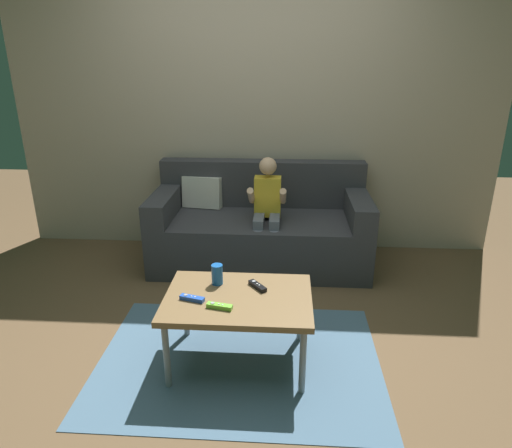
{
  "coord_description": "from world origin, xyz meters",
  "views": [
    {
      "loc": [
        0.27,
        -2.43,
        1.72
      ],
      "look_at": [
        0.08,
        0.5,
        0.6
      ],
      "focal_mm": 32.05,
      "sensor_mm": 36.0,
      "label": 1
    }
  ],
  "objects_px": {
    "game_remote_lime_center": "(219,306)",
    "game_remote_black_far_corner": "(257,286)",
    "soda_can": "(217,274)",
    "game_remote_blue_near_edge": "(192,298)",
    "couch": "(260,229)",
    "person_seated_on_couch": "(267,209)",
    "coffee_table": "(238,303)"
  },
  "relations": [
    {
      "from": "game_remote_lime_center",
      "to": "game_remote_black_far_corner",
      "type": "relative_size",
      "value": 1.09
    },
    {
      "from": "game_remote_black_far_corner",
      "to": "soda_can",
      "type": "bearing_deg",
      "value": 171.77
    },
    {
      "from": "game_remote_blue_near_edge",
      "to": "game_remote_lime_center",
      "type": "distance_m",
      "value": 0.18
    },
    {
      "from": "couch",
      "to": "soda_can",
      "type": "relative_size",
      "value": 14.62
    },
    {
      "from": "couch",
      "to": "game_remote_black_far_corner",
      "type": "bearing_deg",
      "value": -87.32
    },
    {
      "from": "person_seated_on_couch",
      "to": "soda_can",
      "type": "bearing_deg",
      "value": -102.95
    },
    {
      "from": "person_seated_on_couch",
      "to": "game_remote_lime_center",
      "type": "xyz_separation_m",
      "value": [
        -0.2,
        -1.35,
        -0.1
      ]
    },
    {
      "from": "person_seated_on_couch",
      "to": "soda_can",
      "type": "relative_size",
      "value": 7.68
    },
    {
      "from": "game_remote_lime_center",
      "to": "game_remote_black_far_corner",
      "type": "height_order",
      "value": "same"
    },
    {
      "from": "game_remote_blue_near_edge",
      "to": "game_remote_lime_center",
      "type": "xyz_separation_m",
      "value": [
        0.16,
        -0.07,
        0.0
      ]
    },
    {
      "from": "couch",
      "to": "game_remote_blue_near_edge",
      "type": "xyz_separation_m",
      "value": [
        -0.29,
        -1.45,
        0.15
      ]
    },
    {
      "from": "game_remote_blue_near_edge",
      "to": "game_remote_lime_center",
      "type": "relative_size",
      "value": 1.0
    },
    {
      "from": "coffee_table",
      "to": "game_remote_lime_center",
      "type": "relative_size",
      "value": 5.7
    },
    {
      "from": "coffee_table",
      "to": "game_remote_lime_center",
      "type": "xyz_separation_m",
      "value": [
        -0.09,
        -0.13,
        0.05
      ]
    },
    {
      "from": "game_remote_black_far_corner",
      "to": "soda_can",
      "type": "distance_m",
      "value": 0.25
    },
    {
      "from": "couch",
      "to": "game_remote_lime_center",
      "type": "xyz_separation_m",
      "value": [
        -0.13,
        -1.52,
        0.15
      ]
    },
    {
      "from": "game_remote_lime_center",
      "to": "coffee_table",
      "type": "bearing_deg",
      "value": 56.98
    },
    {
      "from": "couch",
      "to": "coffee_table",
      "type": "distance_m",
      "value": 1.39
    },
    {
      "from": "coffee_table",
      "to": "soda_can",
      "type": "xyz_separation_m",
      "value": [
        -0.14,
        0.14,
        0.1
      ]
    },
    {
      "from": "game_remote_blue_near_edge",
      "to": "game_remote_black_far_corner",
      "type": "distance_m",
      "value": 0.39
    },
    {
      "from": "couch",
      "to": "person_seated_on_couch",
      "type": "xyz_separation_m",
      "value": [
        0.07,
        -0.18,
        0.24
      ]
    },
    {
      "from": "couch",
      "to": "game_remote_black_far_corner",
      "type": "distance_m",
      "value": 1.29
    },
    {
      "from": "game_remote_lime_center",
      "to": "couch",
      "type": "bearing_deg",
      "value": 85.18
    },
    {
      "from": "game_remote_lime_center",
      "to": "soda_can",
      "type": "distance_m",
      "value": 0.28
    },
    {
      "from": "couch",
      "to": "soda_can",
      "type": "bearing_deg",
      "value": -98.13
    },
    {
      "from": "couch",
      "to": "game_remote_lime_center",
      "type": "distance_m",
      "value": 1.53
    },
    {
      "from": "game_remote_blue_near_edge",
      "to": "soda_can",
      "type": "bearing_deg",
      "value": 60.75
    },
    {
      "from": "game_remote_black_far_corner",
      "to": "game_remote_blue_near_edge",
      "type": "bearing_deg",
      "value": -154.79
    },
    {
      "from": "couch",
      "to": "person_seated_on_couch",
      "type": "distance_m",
      "value": 0.31
    },
    {
      "from": "couch",
      "to": "game_remote_blue_near_edge",
      "type": "bearing_deg",
      "value": -101.33
    },
    {
      "from": "coffee_table",
      "to": "person_seated_on_couch",
      "type": "bearing_deg",
      "value": 84.79
    },
    {
      "from": "person_seated_on_couch",
      "to": "game_remote_black_far_corner",
      "type": "xyz_separation_m",
      "value": [
        -0.01,
        -1.11,
        -0.1
      ]
    }
  ]
}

